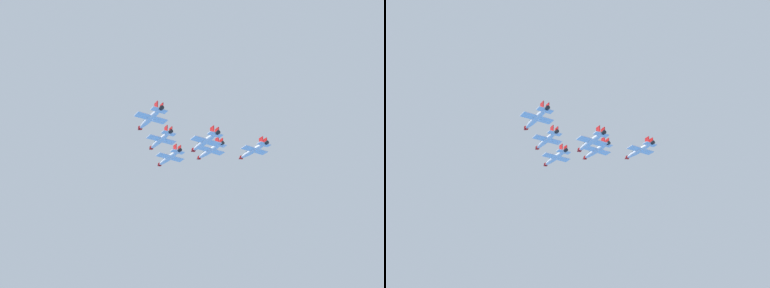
# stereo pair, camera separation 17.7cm
# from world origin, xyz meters

# --- Properties ---
(jet_lead) EXTENTS (11.39, 18.74, 3.94)m
(jet_lead) POSITION_xyz_m (-28.32, 9.71, 126.03)
(jet_lead) COLOR white
(jet_left_wingman) EXTENTS (10.80, 17.88, 3.77)m
(jet_left_wingman) POSITION_xyz_m (-38.93, -3.64, 125.33)
(jet_left_wingman) COLOR white
(jet_right_wingman) EXTENTS (11.15, 18.30, 3.85)m
(jet_right_wingman) POSITION_xyz_m (-16.85, -2.91, 126.62)
(jet_right_wingman) COLOR white
(jet_left_outer) EXTENTS (11.14, 18.42, 3.88)m
(jet_left_outer) POSITION_xyz_m (-49.55, -16.99, 124.84)
(jet_left_outer) COLOR white
(jet_right_outer) EXTENTS (10.78, 17.75, 3.73)m
(jet_right_outer) POSITION_xyz_m (-5.39, -15.54, 124.28)
(jet_right_outer) COLOR white
(jet_slot_rear) EXTENTS (11.25, 18.60, 3.92)m
(jet_slot_rear) POSITION_xyz_m (-27.47, -16.26, 122.05)
(jet_slot_rear) COLOR white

